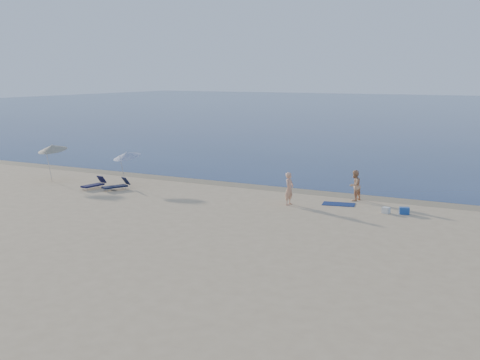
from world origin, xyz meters
The scene contains 12 objects.
ground centered at (0.00, 0.00, 0.00)m, with size 160.00×160.00×0.00m, color tan.
sea centered at (0.00, 100.00, 0.00)m, with size 240.00×160.00×0.01m, color #0B1E47.
wet_sand_strip centered at (0.00, 19.40, 0.00)m, with size 240.00×1.60×0.00m, color #847254.
person_left centered at (2.24, 15.66, 0.85)m, with size 0.62×0.41×1.70m, color tan.
person_right centered at (4.92, 18.26, 0.82)m, with size 0.80×0.62×1.65m, color tan.
beach_towel centered at (4.49, 16.97, 0.01)m, with size 1.66×0.92×0.03m, color #0F1F4F.
white_bag centered at (7.17, 16.11, 0.15)m, with size 0.35×0.30×0.30m, color silver.
blue_cooler centered at (8.00, 16.35, 0.17)m, with size 0.47×0.33×0.33m, color #1C489C.
umbrella_near centered at (-8.68, 16.19, 1.87)m, with size 2.22×2.23×2.22m.
umbrella_far centered at (-13.77, 15.23, 2.11)m, with size 2.04×2.07×2.47m.
lounger_left centered at (-9.72, 14.39, 0.25)m, with size 0.73×1.63×0.70m.
lounger_right centered at (-8.25, 14.66, 0.26)m, with size 1.15×1.69×0.71m.
Camera 1 is at (14.18, -12.48, 6.76)m, focal length 45.00 mm.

